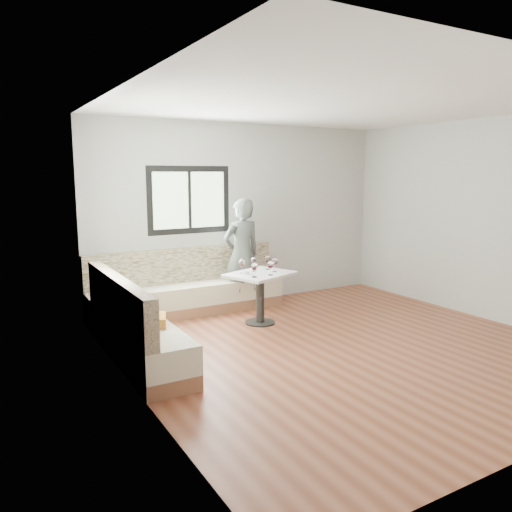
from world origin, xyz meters
The scene contains 11 objects.
room centered at (-0.08, 0.08, 1.41)m, with size 5.01×5.01×2.81m.
banquette centered at (-1.59, 1.63, 0.33)m, with size 2.90×2.80×0.95m.
table centered at (-0.38, 1.32, 0.53)m, with size 1.03×0.91×0.70m.
person centered at (-0.25, 2.08, 0.84)m, with size 0.61×0.40×1.68m, color #484F4A.
olive_ramekin centered at (-0.58, 1.36, 0.72)m, with size 0.09×0.09×0.04m.
wine_glass_a centered at (-0.58, 1.11, 0.84)m, with size 0.09×0.09×0.20m.
wine_glass_b centered at (-0.34, 1.12, 0.84)m, with size 0.09×0.09×0.20m.
wine_glass_c centered at (-0.16, 1.29, 0.84)m, with size 0.09×0.09×0.20m.
wine_glass_d centered at (-0.39, 1.46, 0.84)m, with size 0.09×0.09×0.20m.
wine_glass_e centered at (-0.16, 1.49, 0.84)m, with size 0.09×0.09×0.20m.
wine_glass_f centered at (-0.61, 1.41, 0.84)m, with size 0.09×0.09×0.20m.
Camera 1 is at (-3.75, -4.40, 2.04)m, focal length 35.00 mm.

